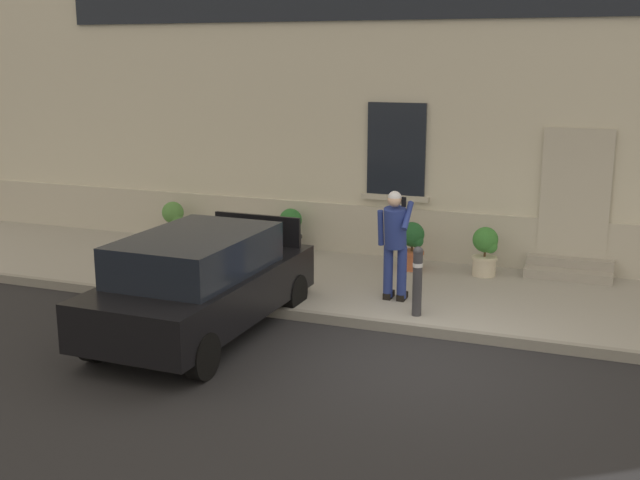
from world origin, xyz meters
name	(u,v)px	position (x,y,z in m)	size (l,w,h in m)	color
ground_plane	(407,359)	(0.00, 0.00, 0.00)	(80.00, 80.00, 0.00)	#232326
sidewalk	(452,295)	(0.00, 2.80, 0.07)	(24.00, 3.60, 0.15)	#99968E
curb_edge	(425,331)	(0.00, 0.94, 0.07)	(24.00, 0.12, 0.15)	gray
building_facade	(488,64)	(0.00, 5.29, 3.73)	(24.00, 1.52, 7.50)	beige
entrance_stoop	(569,269)	(1.72, 4.33, 0.28)	(1.45, 0.64, 0.32)	#9E998E
hatchback_car_black	(202,282)	(-2.96, -0.15, 0.79)	(1.85, 4.09, 1.50)	black
bollard_near_person	(417,279)	(-0.23, 1.35, 0.71)	(0.15, 0.15, 1.04)	#333338
bollard_far_left	(212,258)	(-3.62, 1.35, 0.71)	(0.15, 0.15, 1.04)	#333338
person_on_phone	(395,238)	(-0.74, 1.93, 1.15)	(0.51, 0.49, 1.75)	navy
planter_olive	(173,221)	(-5.97, 4.03, 0.61)	(0.44, 0.44, 0.86)	#606B38
planter_charcoal	(291,229)	(-3.45, 4.21, 0.61)	(0.44, 0.44, 0.86)	#2D2D30
planter_terracotta	(412,245)	(-0.94, 3.82, 0.61)	(0.44, 0.44, 0.86)	#B25B38
planter_cream	(485,250)	(0.34, 3.88, 0.61)	(0.44, 0.44, 0.86)	beige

